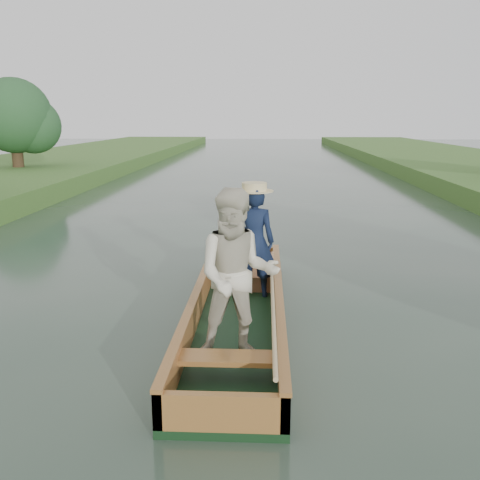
{
  "coord_description": "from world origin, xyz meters",
  "views": [
    {
      "loc": [
        0.34,
        -6.29,
        2.53
      ],
      "look_at": [
        0.0,
        0.6,
        0.95
      ],
      "focal_mm": 40.0,
      "sensor_mm": 36.0,
      "label": 1
    }
  ],
  "objects": [
    {
      "name": "trees_far",
      "position": [
        -2.55,
        9.87,
        2.48
      ],
      "size": [
        22.57,
        12.54,
        4.39
      ],
      "color": "#47331E",
      "rests_on": "ground"
    },
    {
      "name": "ground",
      "position": [
        0.0,
        0.0,
        0.0
      ],
      "size": [
        120.0,
        120.0,
        0.0
      ],
      "primitive_type": "plane",
      "color": "#283D30",
      "rests_on": "ground"
    },
    {
      "name": "punt",
      "position": [
        0.06,
        -0.24,
        0.62
      ],
      "size": [
        1.14,
        5.0,
        1.86
      ],
      "color": "black",
      "rests_on": "ground"
    }
  ]
}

